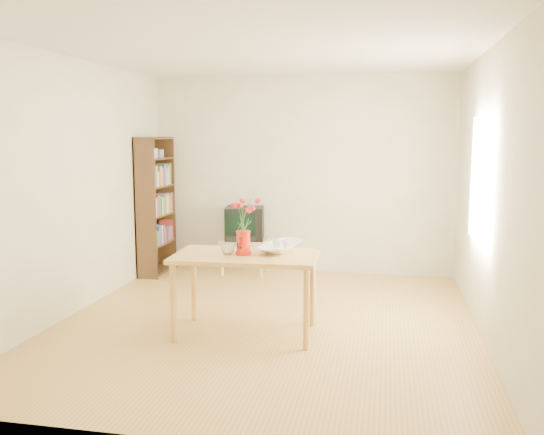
% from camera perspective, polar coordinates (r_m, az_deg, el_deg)
% --- Properties ---
extents(room, '(4.50, 4.50, 4.50)m').
position_cam_1_polar(room, '(5.45, -0.31, 2.71)').
color(room, '#B2863F').
rests_on(room, ground).
extents(table, '(1.32, 0.79, 0.75)m').
position_cam_1_polar(table, '(5.24, -2.62, -4.64)').
color(table, gold).
rests_on(table, ground).
extents(tv_stand, '(0.60, 0.45, 0.46)m').
position_cam_1_polar(tv_stand, '(7.63, -2.71, -2.69)').
color(tv_stand, '#E0C37E').
rests_on(tv_stand, ground).
extents(bookshelf, '(0.28, 0.70, 1.80)m').
position_cam_1_polar(bookshelf, '(7.72, -11.42, 0.68)').
color(bookshelf, '#332011').
rests_on(bookshelf, ground).
extents(pitcher, '(0.14, 0.22, 0.22)m').
position_cam_1_polar(pitcher, '(5.20, -2.86, -2.60)').
color(pitcher, red).
rests_on(pitcher, table).
extents(flowers, '(0.25, 0.25, 0.35)m').
position_cam_1_polar(flowers, '(5.15, -2.88, 0.48)').
color(flowers, '#E1353B').
rests_on(flowers, pitcher).
extents(mug, '(0.17, 0.17, 0.10)m').
position_cam_1_polar(mug, '(5.23, -4.39, -3.11)').
color(mug, white).
rests_on(mug, table).
extents(bowl, '(0.51, 0.51, 0.41)m').
position_cam_1_polar(bowl, '(5.35, 0.85, -1.16)').
color(bowl, white).
rests_on(bowl, table).
extents(teacup_a, '(0.09, 0.09, 0.06)m').
position_cam_1_polar(teacup_a, '(5.36, 0.43, -1.60)').
color(teacup_a, white).
rests_on(teacup_a, bowl).
extents(teacup_b, '(0.08, 0.08, 0.06)m').
position_cam_1_polar(teacup_b, '(5.36, 1.36, -1.61)').
color(teacup_b, white).
rests_on(teacup_b, bowl).
extents(television, '(0.56, 0.53, 0.43)m').
position_cam_1_polar(television, '(7.60, -2.69, -0.52)').
color(television, black).
rests_on(television, tv_stand).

